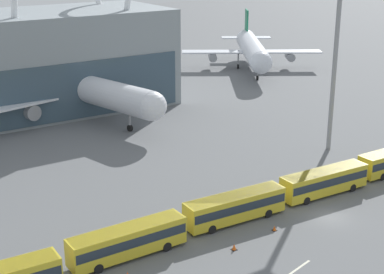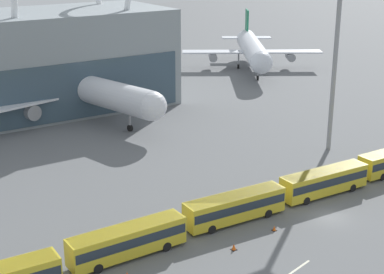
# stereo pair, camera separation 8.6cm
# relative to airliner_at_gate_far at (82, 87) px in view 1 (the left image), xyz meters

# --- Properties ---
(ground_plane) EXTENTS (440.00, 440.00, 0.00)m
(ground_plane) POSITION_rel_airliner_at_gate_far_xyz_m (7.36, -53.62, -5.40)
(ground_plane) COLOR slate
(airliner_at_gate_far) EXTENTS (37.45, 39.41, 15.86)m
(airliner_at_gate_far) POSITION_rel_airliner_at_gate_far_xyz_m (0.00, 0.00, 0.00)
(airliner_at_gate_far) COLOR silver
(airliner_at_gate_far) RESTS_ON ground_plane
(airliner_parked_remote) EXTENTS (31.10, 33.92, 12.94)m
(airliner_parked_remote) POSITION_rel_airliner_at_gate_far_xyz_m (51.03, 15.27, -0.38)
(airliner_parked_remote) COLOR silver
(airliner_parked_remote) RESTS_ON ground_plane
(shuttle_bus_1) EXTENTS (12.39, 2.71, 3.23)m
(shuttle_bus_1) POSITION_rel_airliner_at_gate_far_xyz_m (-16.18, -48.79, -3.50)
(shuttle_bus_1) COLOR gold
(shuttle_bus_1) RESTS_ON ground_plane
(shuttle_bus_2) EXTENTS (12.48, 3.15, 3.23)m
(shuttle_bus_2) POSITION_rel_airliner_at_gate_far_xyz_m (-2.42, -48.38, -3.50)
(shuttle_bus_2) COLOR gold
(shuttle_bus_2) RESTS_ON ground_plane
(shuttle_bus_3) EXTENTS (12.47, 3.11, 3.23)m
(shuttle_bus_3) POSITION_rel_airliner_at_gate_far_xyz_m (11.34, -48.59, -3.50)
(shuttle_bus_3) COLOR gold
(shuttle_bus_3) RESTS_ON ground_plane
(floodlight_mast) EXTENTS (2.28, 2.28, 23.91)m
(floodlight_mast) POSITION_rel_airliner_at_gate_far_xyz_m (24.24, -36.81, 8.89)
(floodlight_mast) COLOR gray
(floodlight_mast) RESTS_ON ground_plane
(lane_stripe_2) EXTENTS (6.08, 1.73, 0.01)m
(lane_stripe_2) POSITION_rel_airliner_at_gate_far_xyz_m (-4.43, -60.11, -5.40)
(lane_stripe_2) COLOR silver
(lane_stripe_2) RESTS_ON ground_plane
(traffic_cone_1) EXTENTS (0.51, 0.51, 0.57)m
(traffic_cone_1) POSITION_rel_airliner_at_gate_far_xyz_m (-0.14, -52.58, -5.13)
(traffic_cone_1) COLOR black
(traffic_cone_1) RESTS_ON ground_plane
(traffic_cone_2) EXTENTS (0.58, 0.58, 0.66)m
(traffic_cone_2) POSITION_rel_airliner_at_gate_far_xyz_m (-6.41, -53.53, -5.08)
(traffic_cone_2) COLOR black
(traffic_cone_2) RESTS_ON ground_plane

